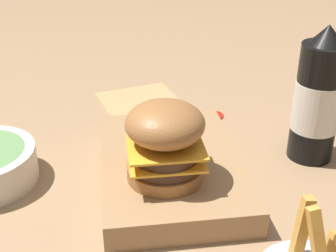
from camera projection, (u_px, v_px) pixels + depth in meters
name	position (u px, v px, depth m)	size (l,w,h in m)	color
ground_plane	(175.00, 195.00, 0.64)	(6.00, 6.00, 0.00)	#9E7A56
serving_board	(168.00, 168.00, 0.67)	(0.28, 0.19, 0.04)	#A37A51
burger	(165.00, 141.00, 0.59)	(0.10, 0.10, 0.11)	#9E6638
ketchup_bottle	(317.00, 100.00, 0.69)	(0.07, 0.07, 0.21)	black
ketchup_puddle	(213.00, 115.00, 0.85)	(0.04, 0.04, 0.00)	#B21E14
parchment_square	(141.00, 102.00, 0.91)	(0.18, 0.18, 0.00)	tan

